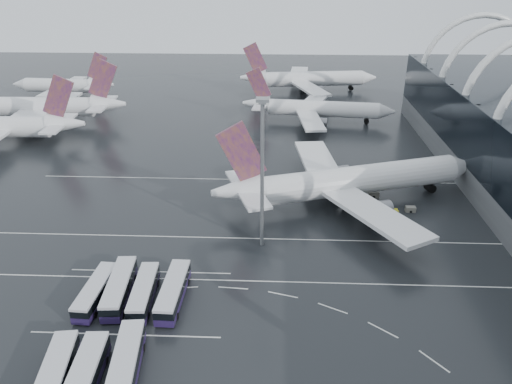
{
  "coord_description": "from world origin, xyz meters",
  "views": [
    {
      "loc": [
        -2.5,
        -71.6,
        50.05
      ],
      "look_at": [
        -6.4,
        18.38,
        7.0
      ],
      "focal_mm": 35.0,
      "sensor_mm": 36.0,
      "label": 1
    }
  ],
  "objects_px": {
    "bus_row_near_a": "(96,292)",
    "bus_row_far_b": "(84,379)",
    "jet_remote_west": "(7,127)",
    "bus_row_near_b": "(119,288)",
    "gse_cart_belly_b": "(374,194)",
    "gse_cart_belly_d": "(410,209)",
    "airliner_gate_b": "(315,109)",
    "bus_row_near_d": "(173,291)",
    "bus_row_far_a": "(55,377)",
    "floodlight_mast": "(262,157)",
    "bus_row_far_c": "(126,365)",
    "airliner_main": "(347,182)",
    "gse_cart_belly_a": "(392,213)",
    "bus_row_near_c": "(144,292)",
    "jet_remote_far": "(65,86)",
    "jet_remote_mid": "(56,107)",
    "airliner_gate_c": "(306,79)"
  },
  "relations": [
    {
      "from": "jet_remote_mid",
      "to": "bus_row_near_c",
      "type": "relative_size",
      "value": 3.68
    },
    {
      "from": "bus_row_near_a",
      "to": "bus_row_far_b",
      "type": "xyz_separation_m",
      "value": [
        4.62,
        -17.92,
        0.17
      ]
    },
    {
      "from": "jet_remote_far",
      "to": "bus_row_near_a",
      "type": "xyz_separation_m",
      "value": [
        53.19,
        -123.1,
        -2.82
      ]
    },
    {
      "from": "airliner_gate_b",
      "to": "bus_row_near_d",
      "type": "distance_m",
      "value": 99.74
    },
    {
      "from": "airliner_gate_c",
      "to": "bus_row_far_a",
      "type": "relative_size",
      "value": 3.89
    },
    {
      "from": "bus_row_far_b",
      "to": "bus_row_far_c",
      "type": "height_order",
      "value": "bus_row_far_c"
    },
    {
      "from": "bus_row_far_b",
      "to": "floodlight_mast",
      "type": "distance_m",
      "value": 44.78
    },
    {
      "from": "airliner_main",
      "to": "gse_cart_belly_a",
      "type": "height_order",
      "value": "airliner_main"
    },
    {
      "from": "bus_row_near_d",
      "to": "gse_cart_belly_b",
      "type": "relative_size",
      "value": 5.67
    },
    {
      "from": "bus_row_near_b",
      "to": "bus_row_near_d",
      "type": "height_order",
      "value": "bus_row_near_b"
    },
    {
      "from": "gse_cart_belly_b",
      "to": "gse_cart_belly_d",
      "type": "bearing_deg",
      "value": -45.58
    },
    {
      "from": "jet_remote_west",
      "to": "gse_cart_belly_b",
      "type": "bearing_deg",
      "value": 160.67
    },
    {
      "from": "jet_remote_mid",
      "to": "bus_row_far_a",
      "type": "relative_size",
      "value": 3.37
    },
    {
      "from": "airliner_gate_c",
      "to": "floodlight_mast",
      "type": "xyz_separation_m",
      "value": [
        -13.91,
        -117.98,
        12.96
      ]
    },
    {
      "from": "bus_row_near_b",
      "to": "gse_cart_belly_d",
      "type": "height_order",
      "value": "bus_row_near_b"
    },
    {
      "from": "airliner_gate_b",
      "to": "gse_cart_belly_d",
      "type": "distance_m",
      "value": 65.33
    },
    {
      "from": "airliner_main",
      "to": "airliner_gate_c",
      "type": "xyz_separation_m",
      "value": [
        -4.08,
        99.93,
        -0.39
      ]
    },
    {
      "from": "jet_remote_far",
      "to": "bus_row_far_a",
      "type": "distance_m",
      "value": 150.99
    },
    {
      "from": "gse_cart_belly_b",
      "to": "gse_cart_belly_a",
      "type": "bearing_deg",
      "value": -75.15
    },
    {
      "from": "floodlight_mast",
      "to": "gse_cart_belly_b",
      "type": "relative_size",
      "value": 11.77
    },
    {
      "from": "bus_row_near_b",
      "to": "airliner_gate_c",
      "type": "bearing_deg",
      "value": -19.07
    },
    {
      "from": "jet_remote_west",
      "to": "jet_remote_far",
      "type": "xyz_separation_m",
      "value": [
        -4.13,
        52.62,
        -0.74
      ]
    },
    {
      "from": "airliner_gate_b",
      "to": "floodlight_mast",
      "type": "distance_m",
      "value": 80.47
    },
    {
      "from": "gse_cart_belly_a",
      "to": "gse_cart_belly_d",
      "type": "height_order",
      "value": "gse_cart_belly_a"
    },
    {
      "from": "airliner_gate_b",
      "to": "bus_row_near_c",
      "type": "distance_m",
      "value": 101.46
    },
    {
      "from": "bus_row_far_a",
      "to": "floodlight_mast",
      "type": "bearing_deg",
      "value": -42.58
    },
    {
      "from": "gse_cart_belly_d",
      "to": "bus_row_near_b",
      "type": "bearing_deg",
      "value": -149.18
    },
    {
      "from": "bus_row_near_d",
      "to": "gse_cart_belly_b",
      "type": "height_order",
      "value": "bus_row_near_d"
    },
    {
      "from": "floodlight_mast",
      "to": "airliner_gate_b",
      "type": "bearing_deg",
      "value": 79.21
    },
    {
      "from": "bus_row_near_b",
      "to": "gse_cart_belly_a",
      "type": "bearing_deg",
      "value": -62.72
    },
    {
      "from": "airliner_gate_b",
      "to": "bus_row_far_a",
      "type": "xyz_separation_m",
      "value": [
        -39.8,
        -113.94,
        -2.46
      ]
    },
    {
      "from": "jet_remote_mid",
      "to": "bus_row_far_b",
      "type": "height_order",
      "value": "jet_remote_mid"
    },
    {
      "from": "bus_row_near_a",
      "to": "bus_row_far_b",
      "type": "height_order",
      "value": "bus_row_far_b"
    },
    {
      "from": "airliner_gate_b",
      "to": "bus_row_near_a",
      "type": "height_order",
      "value": "airliner_gate_b"
    },
    {
      "from": "airliner_gate_c",
      "to": "bus_row_far_a",
      "type": "height_order",
      "value": "airliner_gate_c"
    },
    {
      "from": "bus_row_near_b",
      "to": "bus_row_far_c",
      "type": "distance_m",
      "value": 17.29
    },
    {
      "from": "jet_remote_west",
      "to": "bus_row_near_b",
      "type": "bearing_deg",
      "value": 124.87
    },
    {
      "from": "jet_remote_west",
      "to": "bus_row_far_a",
      "type": "xyz_separation_m",
      "value": [
        49.91,
        -88.35,
        -3.39
      ]
    },
    {
      "from": "airliner_gate_c",
      "to": "jet_remote_west",
      "type": "height_order",
      "value": "jet_remote_west"
    },
    {
      "from": "airliner_gate_c",
      "to": "jet_remote_far",
      "type": "height_order",
      "value": "airliner_gate_c"
    },
    {
      "from": "airliner_main",
      "to": "gse_cart_belly_a",
      "type": "xyz_separation_m",
      "value": [
        9.1,
        -5.16,
        -4.62
      ]
    },
    {
      "from": "jet_remote_west",
      "to": "bus_row_near_c",
      "type": "distance_m",
      "value": 90.43
    },
    {
      "from": "gse_cart_belly_b",
      "to": "jet_remote_far",
      "type": "bearing_deg",
      "value": 141.26
    },
    {
      "from": "airliner_main",
      "to": "jet_remote_mid",
      "type": "bearing_deg",
      "value": 129.07
    },
    {
      "from": "jet_remote_mid",
      "to": "bus_row_far_c",
      "type": "xyz_separation_m",
      "value": [
        52.7,
        -106.55,
        -3.49
      ]
    },
    {
      "from": "jet_remote_west",
      "to": "jet_remote_far",
      "type": "distance_m",
      "value": 52.78
    },
    {
      "from": "bus_row_far_b",
      "to": "gse_cart_belly_d",
      "type": "height_order",
      "value": "bus_row_far_b"
    },
    {
      "from": "jet_remote_mid",
      "to": "bus_row_near_c",
      "type": "bearing_deg",
      "value": 117.99
    },
    {
      "from": "jet_remote_mid",
      "to": "jet_remote_far",
      "type": "height_order",
      "value": "jet_remote_mid"
    },
    {
      "from": "gse_cart_belly_a",
      "to": "airliner_gate_b",
      "type": "bearing_deg",
      "value": 100.67
    }
  ]
}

